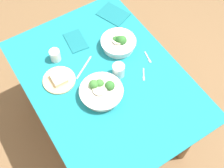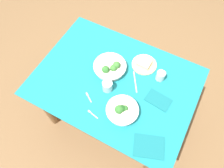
# 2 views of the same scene
# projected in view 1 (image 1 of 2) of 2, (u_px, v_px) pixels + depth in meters

# --- Properties ---
(ground_plane) EXTENTS (6.00, 6.00, 0.00)m
(ground_plane) POSITION_uv_depth(u_px,v_px,m) (107.00, 126.00, 2.54)
(ground_plane) COLOR brown
(dining_table) EXTENTS (1.29, 0.95, 0.75)m
(dining_table) POSITION_uv_depth(u_px,v_px,m) (105.00, 88.00, 2.00)
(dining_table) COLOR #197A84
(dining_table) RESTS_ON ground_plane
(broccoli_bowl_far) EXTENTS (0.27, 0.27, 0.10)m
(broccoli_bowl_far) POSITION_uv_depth(u_px,v_px,m) (101.00, 91.00, 1.81)
(broccoli_bowl_far) COLOR silver
(broccoli_bowl_far) RESTS_ON dining_table
(broccoli_bowl_near) EXTENTS (0.24, 0.24, 0.11)m
(broccoli_bowl_near) POSITION_uv_depth(u_px,v_px,m) (119.00, 43.00, 2.00)
(broccoli_bowl_near) COLOR white
(broccoli_bowl_near) RESTS_ON dining_table
(bread_side_plate) EXTENTS (0.21, 0.21, 0.04)m
(bread_side_plate) POSITION_uv_depth(u_px,v_px,m) (59.00, 80.00, 1.88)
(bread_side_plate) COLOR #D6B27A
(bread_side_plate) RESTS_ON dining_table
(water_glass_center) EXTENTS (0.07, 0.07, 0.08)m
(water_glass_center) POSITION_uv_depth(u_px,v_px,m) (55.00, 55.00, 1.94)
(water_glass_center) COLOR silver
(water_glass_center) RESTS_ON dining_table
(water_glass_side) EXTENTS (0.08, 0.08, 0.09)m
(water_glass_side) POSITION_uv_depth(u_px,v_px,m) (118.00, 70.00, 1.88)
(water_glass_side) COLOR silver
(water_glass_side) RESTS_ON dining_table
(fork_by_far_bowl) EXTENTS (0.08, 0.06, 0.00)m
(fork_by_far_bowl) POSITION_uv_depth(u_px,v_px,m) (144.00, 75.00, 1.91)
(fork_by_far_bowl) COLOR #B7B7BC
(fork_by_far_bowl) RESTS_ON dining_table
(fork_by_near_bowl) EXTENTS (0.10, 0.03, 0.00)m
(fork_by_near_bowl) POSITION_uv_depth(u_px,v_px,m) (148.00, 57.00, 1.98)
(fork_by_near_bowl) COLOR #B7B7BC
(fork_by_near_bowl) RESTS_ON dining_table
(table_knife_left) EXTENTS (0.11, 0.17, 0.00)m
(table_knife_left) POSITION_uv_depth(u_px,v_px,m) (84.00, 67.00, 1.94)
(table_knife_left) COLOR #B7B7BC
(table_knife_left) RESTS_ON dining_table
(napkin_folded_upper) EXTENTS (0.25, 0.22, 0.01)m
(napkin_folded_upper) POSITION_uv_depth(u_px,v_px,m) (113.00, 14.00, 2.19)
(napkin_folded_upper) COLOR #156870
(napkin_folded_upper) RESTS_ON dining_table
(napkin_folded_lower) EXTENTS (0.20, 0.14, 0.01)m
(napkin_folded_lower) POSITION_uv_depth(u_px,v_px,m) (76.00, 41.00, 2.06)
(napkin_folded_lower) COLOR #156870
(napkin_folded_lower) RESTS_ON dining_table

